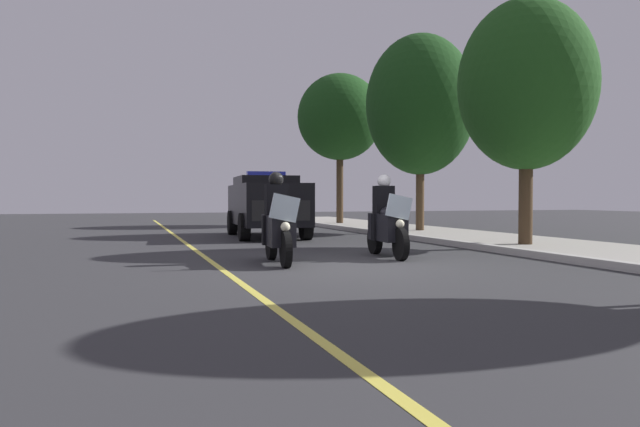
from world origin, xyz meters
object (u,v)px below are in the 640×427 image
police_suv (267,203)px  police_motorcycle_lead_left (278,226)px  tree_behind_suv (340,117)px  police_motorcycle_lead_right (387,223)px  tree_mid_block (527,85)px  tree_far_back (420,105)px

police_suv → police_motorcycle_lead_left: bearing=-11.5°
police_motorcycle_lead_left → tree_behind_suv: (-14.40, 6.48, 4.12)m
police_motorcycle_lead_right → police_suv: (-6.96, -0.93, 0.37)m
tree_mid_block → tree_behind_suv: bearing=-179.6°
police_motorcycle_lead_right → tree_behind_suv: size_ratio=0.32×
police_motorcycle_lead_left → tree_mid_block: bearing=102.3°
police_motorcycle_lead_left → tree_behind_suv: tree_behind_suv is taller
police_suv → tree_behind_suv: tree_behind_suv is taller
police_motorcycle_lead_left → police_motorcycle_lead_right: same height
police_motorcycle_lead_left → police_suv: size_ratio=0.43×
police_motorcycle_lead_left → tree_far_back: tree_far_back is taller
tree_far_back → tree_behind_suv: (-6.52, -0.59, 0.37)m
police_suv → tree_mid_block: size_ratio=0.84×
police_motorcycle_lead_right → tree_behind_suv: bearing=163.8°
police_suv → tree_behind_suv: 9.35m
police_motorcycle_lead_left → tree_far_back: (-7.88, 7.08, 3.75)m
police_suv → tree_behind_suv: bearing=144.5°
police_suv → police_motorcycle_lead_right: bearing=7.7°
police_suv → tree_behind_suv: (-6.97, 4.97, 3.75)m
tree_far_back → tree_mid_block: bearing=-4.5°
police_motorcycle_lead_right → police_suv: size_ratio=0.43×
police_motorcycle_lead_left → tree_behind_suv: 16.32m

